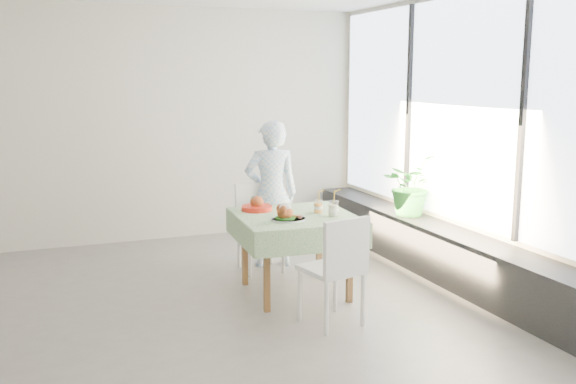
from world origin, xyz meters
name	(u,v)px	position (x,y,z in m)	size (l,w,h in m)	color
floor	(161,311)	(0.00, 0.00, 0.00)	(6.00, 6.00, 0.00)	slate
wall_back	(118,126)	(0.00, 2.50, 1.40)	(6.00, 0.02, 2.80)	beige
wall_front	(249,205)	(0.00, -2.50, 1.40)	(6.00, 0.02, 2.80)	beige
wall_right	(461,136)	(3.00, 0.00, 1.40)	(0.02, 5.00, 2.80)	beige
window_pane	(460,111)	(2.97, 0.00, 1.65)	(0.01, 4.80, 2.18)	#D1E0F9
window_ledge	(439,251)	(2.80, 0.00, 0.25)	(0.40, 4.80, 0.50)	black
cafe_table	(295,245)	(1.24, 0.02, 0.46)	(1.10, 1.10, 0.74)	brown
chair_far	(260,244)	(1.18, 0.82, 0.27)	(0.42, 0.42, 0.89)	white
chair_near	(332,291)	(1.25, -0.78, 0.28)	(0.51, 0.51, 0.90)	white
diner	(271,194)	(1.35, 0.93, 0.77)	(0.56, 0.37, 1.54)	#97C7F2
main_dish	(287,215)	(1.09, -0.18, 0.79)	(0.31, 0.31, 0.16)	white
juice_cup_orange	(318,207)	(1.47, 0.02, 0.80)	(0.09, 0.09, 0.24)	white
juice_cup_lemonade	(333,209)	(1.54, -0.16, 0.81)	(0.10, 0.10, 0.28)	white
second_dish	(257,206)	(0.98, 0.32, 0.78)	(0.29, 0.29, 0.14)	red
potted_plant	(409,185)	(2.80, 0.59, 0.83)	(0.60, 0.52, 0.66)	#277729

